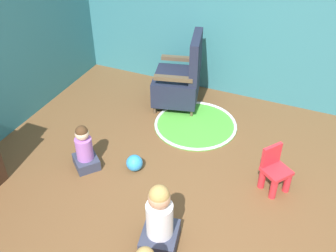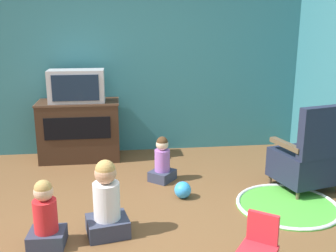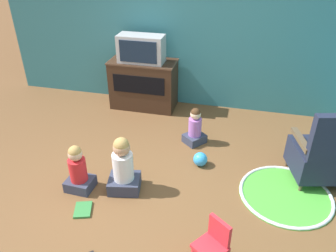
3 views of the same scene
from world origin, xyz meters
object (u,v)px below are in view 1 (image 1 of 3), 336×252
Objects in this scene: yellow_kid_chair at (274,172)px; child_watching_center at (160,221)px; child_watching_left at (84,150)px; toy_ball at (134,163)px; black_armchair at (180,80)px.

child_watching_center reaches higher than yellow_kid_chair.
yellow_kid_chair is 0.91× the size of child_watching_left.
yellow_kid_chair is 1.41m from toy_ball.
child_watching_left is 0.78× the size of child_watching_center.
child_watching_center reaches higher than child_watching_left.
toy_ball is (-1.36, -0.04, -0.27)m from black_armchair.
child_watching_left is at bearing 107.72° from toy_ball.
child_watching_center is 3.85× the size of toy_ball.
black_armchair reaches higher than child_watching_center.
black_armchair is 1.77m from yellow_kid_chair.
black_armchair is 1.59m from child_watching_left.
child_watching_center is 1.00m from toy_ball.
child_watching_center is at bearing 3.40° from black_armchair.
black_armchair is at bearing 6.15° from child_watching_center.
child_watching_center is (-2.11, -0.67, -0.07)m from black_armchair.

